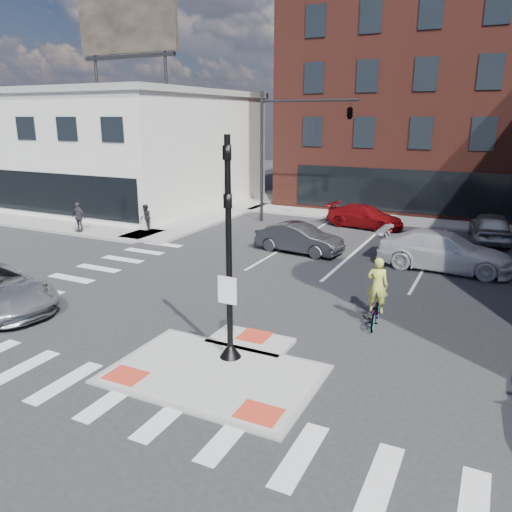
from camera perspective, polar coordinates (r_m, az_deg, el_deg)
The scene contains 16 objects.
ground at distance 13.82m, azimuth -3.76°, elevation -12.51°, with size 120.00×120.00×0.00m, color #28282B.
refuge_island at distance 13.60m, azimuth -4.32°, elevation -12.78°, with size 5.40×4.65×0.13m.
sidewalk_nw at distance 35.11m, azimuth -15.16°, elevation 4.56°, with size 23.50×20.50×0.15m.
sidewalk_n at distance 33.29m, azimuth 20.33°, elevation 3.54°, with size 26.00×3.00×0.15m, color gray.
building_nw at distance 41.56m, azimuth -16.80°, elevation 11.88°, with size 20.40×16.40×14.40m.
building_n at distance 42.63m, azimuth 22.95°, elevation 16.23°, with size 24.40×18.40×15.50m.
building_far_left at distance 63.35m, azimuth 17.53°, elevation 13.62°, with size 10.00×12.00×10.00m, color slate.
signal_pole at distance 13.20m, azimuth -3.08°, elevation -2.74°, with size 0.60×0.60×5.98m.
mast_arm_signal at distance 30.09m, azimuth 7.84°, elevation 14.95°, with size 6.10×2.24×8.00m.
white_pickup at distance 23.35m, azimuth 20.71°, elevation 0.54°, with size 2.32×5.71×1.66m, color white.
bg_car_dark at distance 24.70m, azimuth 4.95°, elevation 2.03°, with size 1.51×4.33×1.43m, color #28292E.
bg_car_silver at distance 29.60m, azimuth 25.21°, elevation 3.03°, with size 1.89×4.69×1.60m, color #9DA0A4.
bg_car_red at distance 30.92m, azimuth 12.35°, elevation 4.43°, with size 1.89×4.66×1.35m, color maroon.
cyclist at distance 16.50m, azimuth 13.56°, elevation -5.20°, with size 0.82×1.87×2.27m.
pedestrian_a at distance 29.43m, azimuth -12.50°, elevation 4.32°, with size 0.74×0.58×1.52m, color black.
pedestrian_b at distance 30.14m, azimuth -19.64°, elevation 4.21°, with size 0.99×0.41×1.69m, color #39323D.
Camera 1 is at (6.17, -10.51, 6.53)m, focal length 35.00 mm.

